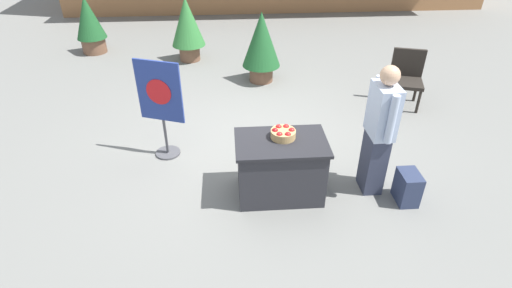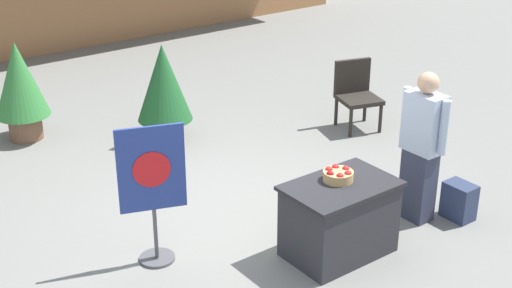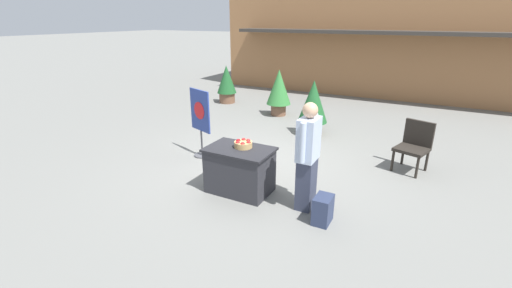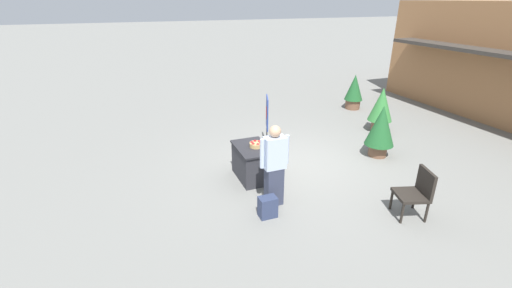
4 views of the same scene
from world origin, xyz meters
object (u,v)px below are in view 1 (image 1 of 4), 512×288
backpack (407,187)px  potted_plant_near_left (89,23)px  poster_board (161,105)px  potted_plant_far_right (187,25)px  display_table (280,167)px  person_visitor (379,131)px  patio_chair (407,75)px  apple_basket (283,133)px  potted_plant_near_right (261,43)px

backpack → potted_plant_near_left: (-5.32, 5.75, 0.49)m
poster_board → potted_plant_near_left: (-2.21, 4.47, -0.12)m
potted_plant_far_right → display_table: bearing=-73.1°
display_table → person_visitor: (1.19, 0.01, 0.47)m
poster_board → backpack: bearing=87.6°
display_table → potted_plant_far_right: 5.04m
patio_chair → potted_plant_near_left: 7.02m
person_visitor → backpack: size_ratio=4.05×
apple_basket → display_table: bearing=-110.2°
apple_basket → person_visitor: person_visitor is taller
person_visitor → backpack: (0.37, -0.29, -0.66)m
display_table → potted_plant_near_left: 6.65m
potted_plant_near_left → potted_plant_far_right: (2.29, -0.66, 0.09)m
backpack → poster_board: (-3.11, 1.28, 0.61)m
display_table → patio_chair: size_ratio=1.14×
potted_plant_far_right → person_visitor: bearing=-61.1°
backpack → potted_plant_near_left: size_ratio=0.32×
potted_plant_near_right → potted_plant_far_right: potted_plant_far_right is taller
potted_plant_far_right → backpack: bearing=-59.3°
person_visitor → backpack: bearing=141.6°
potted_plant_near_right → potted_plant_near_left: potted_plant_near_right is taller
poster_board → potted_plant_near_right: 3.00m
display_table → person_visitor: person_visitor is taller
person_visitor → potted_plant_near_left: person_visitor is taller
display_table → person_visitor: bearing=0.7°
apple_basket → patio_chair: bearing=42.4°
person_visitor → poster_board: size_ratio=1.17×
poster_board → patio_chair: poster_board is taller
potted_plant_near_right → poster_board: bearing=-122.2°
display_table → potted_plant_near_right: size_ratio=0.80×
backpack → potted_plant_far_right: (-3.02, 5.08, 0.58)m
apple_basket → backpack: 1.70m
apple_basket → person_visitor: (1.16, -0.07, 0.02)m
person_visitor → potted_plant_far_right: person_visitor is taller
poster_board → potted_plant_near_left: size_ratio=1.12×
backpack → person_visitor: bearing=142.3°
poster_board → potted_plant_near_right: (1.60, 2.54, -0.03)m
display_table → potted_plant_near_left: (-3.76, 5.47, 0.30)m
display_table → apple_basket: apple_basket is taller
backpack → patio_chair: 2.84m
backpack → poster_board: 3.41m
potted_plant_near_right → potted_plant_near_left: size_ratio=1.07×
apple_basket → potted_plant_near_right: 3.46m
poster_board → apple_basket: bearing=79.6°
potted_plant_near_left → potted_plant_near_right: bearing=-26.9°
backpack → display_table: bearing=170.0°
patio_chair → potted_plant_near_right: size_ratio=0.70×
apple_basket → potted_plant_far_right: size_ratio=0.22×
display_table → backpack: bearing=-10.0°
potted_plant_near_right → person_visitor: bearing=-72.2°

